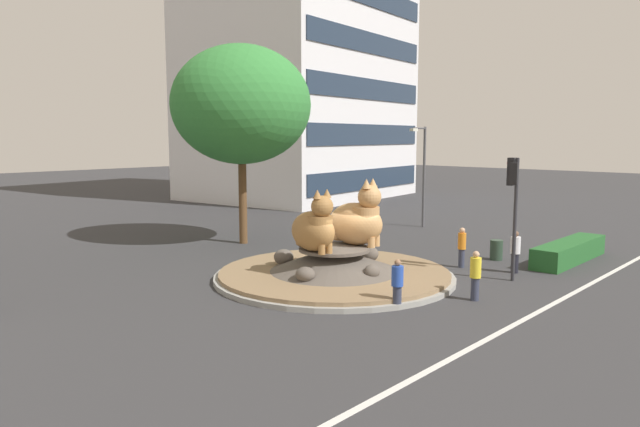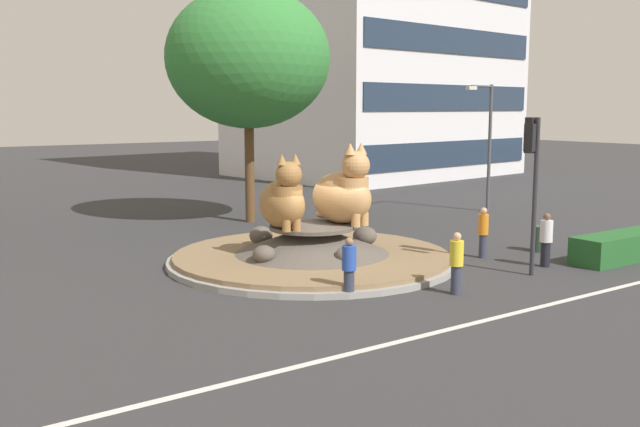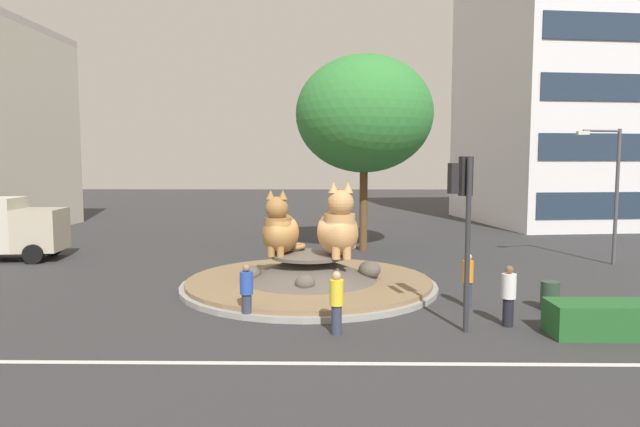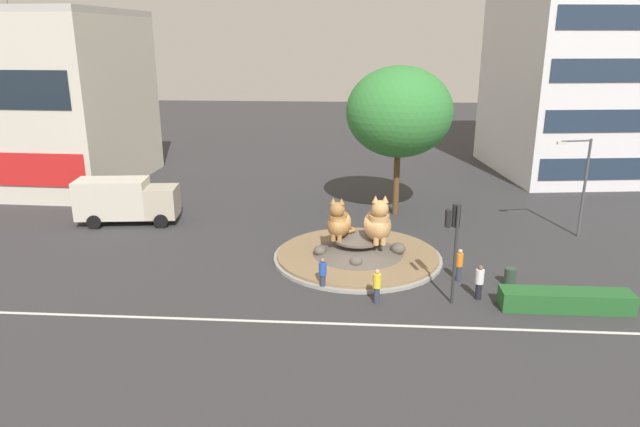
{
  "view_description": "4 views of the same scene",
  "coord_description": "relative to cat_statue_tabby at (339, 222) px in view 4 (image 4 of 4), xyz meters",
  "views": [
    {
      "loc": [
        -16.86,
        -14.8,
        5.52
      ],
      "look_at": [
        -1.37,
        -0.51,
        2.74
      ],
      "focal_mm": 33.01,
      "sensor_mm": 36.0,
      "label": 1
    },
    {
      "loc": [
        -12.98,
        -18.89,
        5.01
      ],
      "look_at": [
        -0.17,
        -0.69,
        1.72
      ],
      "focal_mm": 40.36,
      "sensor_mm": 36.0,
      "label": 2
    },
    {
      "loc": [
        0.68,
        -19.53,
        4.49
      ],
      "look_at": [
        0.41,
        -0.03,
        2.74
      ],
      "focal_mm": 30.26,
      "sensor_mm": 36.0,
      "label": 3
    },
    {
      "loc": [
        -0.01,
        -29.93,
        11.89
      ],
      "look_at": [
        -2.09,
        -0.1,
        2.63
      ],
      "focal_mm": 32.24,
      "sensor_mm": 36.0,
      "label": 4
    }
  ],
  "objects": [
    {
      "name": "broadleaf_tree_behind_island",
      "position": [
        3.62,
        8.49,
        4.98
      ],
      "size": [
        7.05,
        7.05,
        10.09
      ],
      "color": "brown",
      "rests_on": "ground"
    },
    {
      "name": "cat_statue_tabby",
      "position": [
        0.0,
        0.0,
        0.0
      ],
      "size": [
        1.74,
        2.37,
        2.37
      ],
      "rotation": [
        0.0,
        0.0,
        -1.73
      ],
      "color": "#9E703D",
      "rests_on": "roundabout_island"
    },
    {
      "name": "roundabout_island",
      "position": [
        1.06,
        -0.03,
        -1.64
      ],
      "size": [
        9.35,
        9.35,
        1.24
      ],
      "color": "gray",
      "rests_on": "ground"
    },
    {
      "name": "shophouse_block",
      "position": [
        -28.29,
        15.97,
        4.86
      ],
      "size": [
        21.51,
        14.61,
        18.87
      ],
      "rotation": [
        0.0,
        0.0,
        -0.04
      ],
      "color": "beige",
      "rests_on": "ground"
    },
    {
      "name": "traffic_light_mast",
      "position": [
        5.37,
        -5.23,
        1.36
      ],
      "size": [
        0.71,
        0.62,
        4.72
      ],
      "rotation": [
        0.0,
        0.0,
        1.74
      ],
      "color": "#2D2D33",
      "rests_on": "ground"
    },
    {
      "name": "pedestrian_yellow_shirt",
      "position": [
        1.98,
        -5.57,
        -1.21
      ],
      "size": [
        0.37,
        0.37,
        1.7
      ],
      "rotation": [
        0.0,
        0.0,
        0.16
      ],
      "color": "#33384C",
      "rests_on": "ground"
    },
    {
      "name": "lane_centreline",
      "position": [
        1.05,
        -7.7,
        -2.1
      ],
      "size": [
        112.0,
        0.2,
        0.01
      ],
      "primitive_type": "cube",
      "color": "silver",
      "rests_on": "ground"
    },
    {
      "name": "clipped_hedge_strip",
      "position": [
        10.51,
        -5.61,
        -1.65
      ],
      "size": [
        5.83,
        1.2,
        0.9
      ],
      "primitive_type": "cube",
      "color": "#235B28",
      "rests_on": "ground"
    },
    {
      "name": "litter_bin",
      "position": [
        8.64,
        -3.08,
        -1.65
      ],
      "size": [
        0.56,
        0.56,
        0.9
      ],
      "color": "#2D4233",
      "rests_on": "ground"
    },
    {
      "name": "streetlight_arm",
      "position": [
        14.42,
        4.63,
        1.5
      ],
      "size": [
        2.14,
        0.61,
        6.09
      ],
      "rotation": [
        0.0,
        0.0,
        3.37
      ],
      "color": "#4C4C51",
      "rests_on": "ground"
    },
    {
      "name": "ground_plane",
      "position": [
        1.05,
        -0.04,
        -2.1
      ],
      "size": [
        160.0,
        160.0,
        0.0
      ],
      "primitive_type": "plane",
      "color": "#333335"
    },
    {
      "name": "office_tower",
      "position": [
        22.82,
        23.24,
        11.1
      ],
      "size": [
        20.11,
        16.61,
        26.41
      ],
      "rotation": [
        0.0,
        0.0,
        0.13
      ],
      "color": "silver",
      "rests_on": "ground"
    },
    {
      "name": "cat_statue_calico",
      "position": [
        2.13,
        -0.36,
        0.11
      ],
      "size": [
        1.79,
        2.83,
        2.67
      ],
      "rotation": [
        0.0,
        0.0,
        -1.43
      ],
      "color": "tan",
      "rests_on": "roundabout_island"
    },
    {
      "name": "delivery_box_truck",
      "position": [
        -14.25,
        5.32,
        -0.49
      ],
      "size": [
        6.66,
        3.09,
        2.97
      ],
      "rotation": [
        0.0,
        0.0,
        0.11
      ],
      "color": "#B7AD99",
      "rests_on": "ground"
    },
    {
      "name": "pedestrian_blue_shirt",
      "position": [
        -0.62,
        -4.21,
        -1.26
      ],
      "size": [
        0.38,
        0.38,
        1.63
      ],
      "rotation": [
        0.0,
        0.0,
        5.26
      ],
      "color": "#33384C",
      "rests_on": "ground"
    },
    {
      "name": "pedestrian_white_shirt",
      "position": [
        6.78,
        -4.79,
        -1.21
      ],
      "size": [
        0.4,
        0.4,
        1.72
      ],
      "rotation": [
        0.0,
        0.0,
        0.01
      ],
      "color": "black",
      "rests_on": "ground"
    },
    {
      "name": "pedestrian_orange_shirt",
      "position": [
        6.19,
        -2.7,
        -1.2
      ],
      "size": [
        0.34,
        0.34,
        1.71
      ],
      "rotation": [
        0.0,
        0.0,
        2.46
      ],
      "color": "#33384C",
      "rests_on": "ground"
    }
  ]
}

